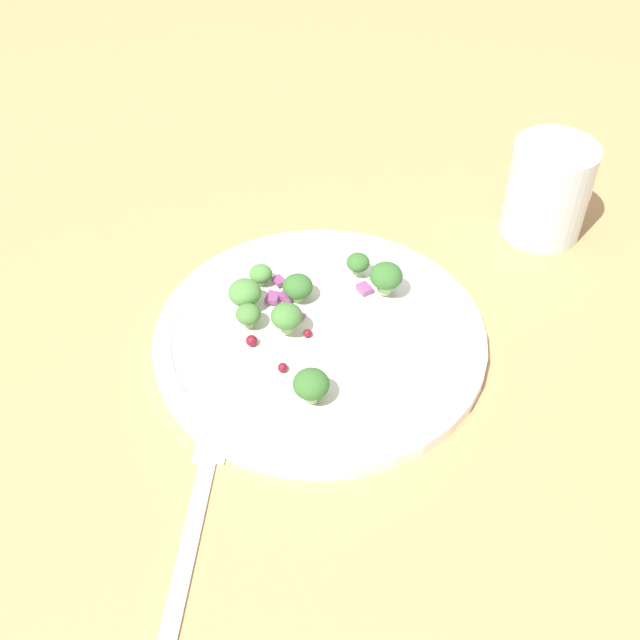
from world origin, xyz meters
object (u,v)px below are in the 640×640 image
at_px(broccoli_floret_2, 245,293).
at_px(water_glass, 548,190).
at_px(broccoli_floret_0, 285,314).
at_px(fork, 195,516).
at_px(plate, 320,336).
at_px(broccoli_floret_1, 358,263).

distance_m(broccoli_floret_2, water_glass, 0.31).
distance_m(broccoli_floret_0, fork, 0.18).
bearing_deg(water_glass, fork, 24.95).
bearing_deg(plate, broccoli_floret_2, -45.38).
relative_size(broccoli_floret_1, broccoli_floret_2, 0.74).
height_order(broccoli_floret_1, broccoli_floret_2, broccoli_floret_2).
relative_size(broccoli_floret_2, water_glass, 0.30).
xyz_separation_m(broccoli_floret_0, broccoli_floret_2, (0.02, -0.04, -0.00)).
relative_size(broccoli_floret_1, water_glass, 0.22).
bearing_deg(plate, broccoli_floret_0, -20.83).
bearing_deg(fork, broccoli_floret_1, -138.73).
xyz_separation_m(broccoli_floret_2, water_glass, (-0.31, -0.01, 0.02)).
bearing_deg(broccoli_floret_2, water_glass, -177.45).
height_order(broccoli_floret_0, broccoli_floret_2, broccoli_floret_0).
relative_size(broccoli_floret_0, broccoli_floret_1, 1.25).
bearing_deg(water_glass, broccoli_floret_2, 2.55).
bearing_deg(fork, broccoli_floret_2, -118.71).
relative_size(plate, broccoli_floret_0, 10.60).
bearing_deg(broccoli_floret_1, water_glass, -176.99).
distance_m(broccoli_floret_2, fork, 0.20).
bearing_deg(broccoli_floret_0, fork, 49.02).
xyz_separation_m(broccoli_floret_1, broccoli_floret_2, (0.11, 0.00, 0.00)).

